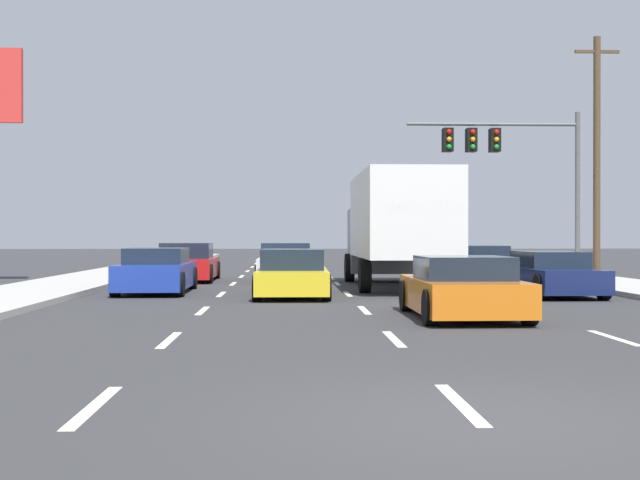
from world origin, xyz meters
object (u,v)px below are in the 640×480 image
Objects in this scene: car_white at (286,264)px; traffic_signal_mast at (499,151)px; car_navy at (549,275)px; car_orange at (463,289)px; utility_pole_mid at (597,152)px; car_yellow at (292,275)px; car_red at (187,264)px; car_black at (478,263)px; car_blue at (157,272)px; box_truck at (397,222)px.

traffic_signal_mast is (8.68, 5.08, 4.43)m from car_white.
car_navy is 0.65× the size of traffic_signal_mast.
utility_pole_mid is at bearing 62.72° from car_orange.
utility_pole_mid is (5.52, 11.52, 4.39)m from car_navy.
car_navy is (6.79, 0.24, -0.02)m from car_yellow.
car_red is 0.61× the size of traffic_signal_mast.
car_yellow is at bearing -136.30° from utility_pole_mid.
utility_pole_mid is at bearing 20.02° from car_white.
utility_pole_mid reaches higher than car_white.
car_navy is 0.48× the size of utility_pole_mid.
car_red is at bearing 144.68° from car_navy.
car_red is 3.43m from car_white.
traffic_signal_mast is (1.77, 4.08, 4.45)m from car_black.
traffic_signal_mast reaches higher than car_navy.
car_black is at bearing 8.23° from car_white.
car_red is at bearing -165.35° from utility_pole_mid.
utility_pole_mid reaches higher than car_orange.
car_black is 0.63× the size of traffic_signal_mast.
box_truck is (6.93, 1.92, 1.40)m from car_blue.
utility_pole_mid is (15.91, 4.16, 4.34)m from car_red.
car_black is 7.96m from car_navy.
car_white is 7.21m from car_yellow.
car_black is (3.52, 4.67, -1.40)m from box_truck.
car_white reaches higher than car_navy.
box_truck reaches higher than car_red.
car_black is (6.90, 1.00, -0.02)m from car_white.
car_white is 10.99m from traffic_signal_mast.
traffic_signal_mast is 0.74× the size of utility_pole_mid.
car_yellow is 4.97m from box_truck.
car_white is at bearing 135.08° from car_navy.
car_black is 7.93m from utility_pole_mid.
utility_pole_mid reaches higher than car_red.
car_red is at bearing -158.83° from traffic_signal_mast.
car_red is 12.74m from car_navy.
car_black reaches higher than car_orange.
car_red reaches higher than car_orange.
car_red is 0.98× the size of car_black.
car_orange is 19.39m from traffic_signal_mast.
traffic_signal_mast reaches higher than box_truck.
car_navy is at bearing -89.42° from car_black.
utility_pole_mid reaches higher than car_navy.
car_yellow is 0.97× the size of car_navy.
car_black is at bearing 50.72° from car_yellow.
car_blue is 0.51× the size of box_truck.
car_black is at bearing 52.96° from box_truck.
car_white is 0.47× the size of box_truck.
car_orange is at bearing -75.29° from car_white.
car_blue is 1.10× the size of car_orange.
car_yellow is 17.58m from utility_pole_mid.
car_black reaches higher than car_navy.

